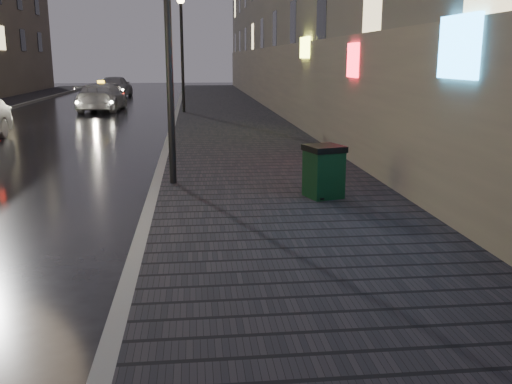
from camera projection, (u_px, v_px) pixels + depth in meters
sidewalk at (228, 115)px, 26.44m from camera, size 4.60×58.00×0.15m
curb at (176, 116)px, 26.19m from camera, size 0.20×58.00×0.15m
lamp_near at (168, 13)px, 10.93m from camera, size 0.36×0.36×5.28m
lamp_far at (182, 40)px, 26.41m from camera, size 0.36×0.36×5.28m
trash_bin at (324, 171)px, 10.40m from camera, size 0.78×0.78×0.96m
taxi_mid at (102, 97)px, 29.33m from camera, size 2.19×4.95×1.41m
car_far at (115, 86)px, 39.74m from camera, size 2.15×4.61×1.53m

